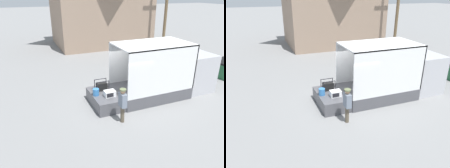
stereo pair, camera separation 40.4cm
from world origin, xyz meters
The scene contains 9 objects.
ground_plane centered at (0.00, 0.00, 0.00)m, with size 160.00×160.00×0.00m, color gray.
box_truck centered at (3.49, 0.00, 0.94)m, with size 5.76×2.38×3.02m.
tailgate_deck centered at (-0.70, 0.00, 0.33)m, with size 1.39×2.26×0.66m, color #4C4C51.
microwave centered at (-0.60, -0.40, 0.81)m, with size 0.54×0.40×0.30m.
portable_generator centered at (-0.70, 0.44, 0.87)m, with size 0.68×0.44×0.57m.
orange_bucket centered at (-1.19, -0.02, 0.83)m, with size 0.32×0.32×0.35m.
worker_person centered at (-0.56, -1.81, 1.00)m, with size 0.29×0.44×1.64m.
house_backdrop centered at (4.05, 13.82, 4.41)m, with size 10.02×7.46×8.65m.
utility_pole centered at (8.71, 8.45, 4.56)m, with size 1.80×0.28×8.79m.
Camera 1 is at (-4.26, -9.43, 5.50)m, focal length 35.00 mm.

